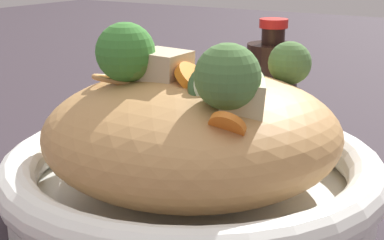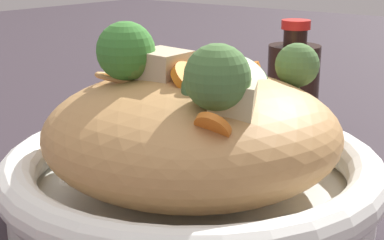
% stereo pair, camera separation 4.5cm
% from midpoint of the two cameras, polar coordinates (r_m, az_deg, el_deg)
% --- Properties ---
extents(ground_plane, '(3.00, 3.00, 0.00)m').
position_cam_midpoint_polar(ground_plane, '(0.48, -2.73, -9.15)').
color(ground_plane, '#332A31').
extents(serving_bowl, '(0.30, 0.30, 0.06)m').
position_cam_midpoint_polar(serving_bowl, '(0.47, -2.77, -6.02)').
color(serving_bowl, white).
rests_on(serving_bowl, ground_plane).
extents(noodle_heap, '(0.23, 0.23, 0.10)m').
position_cam_midpoint_polar(noodle_heap, '(0.45, -2.86, -1.13)').
color(noodle_heap, tan).
rests_on(noodle_heap, serving_bowl).
extents(broccoli_florets, '(0.18, 0.15, 0.07)m').
position_cam_midpoint_polar(broccoli_florets, '(0.43, -3.17, 5.49)').
color(broccoli_florets, '#9AB571').
rests_on(broccoli_florets, serving_bowl).
extents(carrot_coins, '(0.15, 0.12, 0.04)m').
position_cam_midpoint_polar(carrot_coins, '(0.43, -1.73, 3.71)').
color(carrot_coins, orange).
rests_on(carrot_coins, serving_bowl).
extents(zucchini_slices, '(0.11, 0.05, 0.04)m').
position_cam_midpoint_polar(zucchini_slices, '(0.42, 0.86, 3.88)').
color(zucchini_slices, beige).
rests_on(zucchini_slices, serving_bowl).
extents(chicken_chunks, '(0.05, 0.11, 0.03)m').
position_cam_midpoint_polar(chicken_chunks, '(0.42, -3.18, 4.01)').
color(chicken_chunks, beige).
rests_on(chicken_chunks, serving_bowl).
extents(soy_sauce_bottle, '(0.06, 0.06, 0.13)m').
position_cam_midpoint_polar(soy_sauce_bottle, '(0.68, 5.97, 3.58)').
color(soy_sauce_bottle, black).
rests_on(soy_sauce_bottle, ground_plane).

